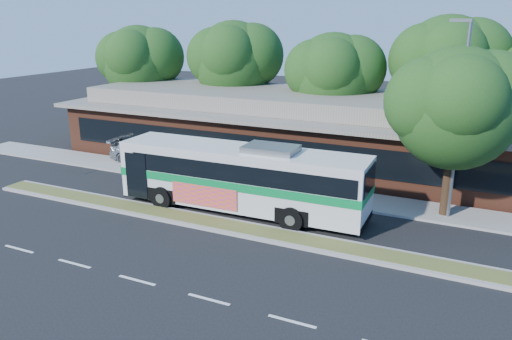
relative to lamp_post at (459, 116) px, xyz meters
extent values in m
plane|color=black|center=(-9.56, -6.00, -4.90)|extent=(120.00, 120.00, 0.00)
cube|color=#495022|center=(-9.56, -5.40, -4.83)|extent=(26.00, 1.10, 0.15)
cube|color=gray|center=(-9.56, 0.40, -4.84)|extent=(44.00, 2.60, 0.12)
cube|color=black|center=(-27.56, 4.00, -4.90)|extent=(14.00, 12.00, 0.01)
cube|color=brown|center=(-9.56, 7.00, -3.30)|extent=(32.00, 10.00, 3.20)
cube|color=slate|center=(-9.56, 7.00, -1.58)|extent=(33.20, 11.20, 0.24)
cube|color=slate|center=(-9.56, 7.00, -0.95)|extent=(30.00, 8.00, 1.00)
cube|color=black|center=(-9.56, 1.97, -3.20)|extent=(30.00, 0.06, 1.60)
cylinder|color=slate|center=(0.04, 0.00, -0.40)|extent=(0.16, 0.16, 9.00)
cube|color=slate|center=(-0.36, 0.00, 4.10)|extent=(0.90, 0.18, 0.14)
cylinder|color=black|center=(-24.56, 9.00, -2.91)|extent=(0.44, 0.44, 3.99)
sphere|color=#1A3812|center=(-24.56, 9.00, 0.83)|extent=(5.80, 5.80, 5.80)
sphere|color=#1A3812|center=(-23.26, 9.43, 1.29)|extent=(4.52, 4.52, 4.52)
cylinder|color=black|center=(-16.56, 10.00, -2.80)|extent=(0.44, 0.44, 4.20)
sphere|color=#1A3812|center=(-16.56, 10.00, 1.10)|extent=(6.00, 6.00, 6.00)
sphere|color=#1A3812|center=(-15.21, 10.45, 1.58)|extent=(4.68, 4.68, 4.68)
cylinder|color=black|center=(-8.56, 9.00, -3.01)|extent=(0.44, 0.44, 3.78)
sphere|color=#1A3812|center=(-8.56, 9.00, 0.56)|extent=(5.60, 5.60, 5.60)
sphere|color=#1A3812|center=(-7.30, 9.42, 1.00)|extent=(4.37, 4.37, 4.37)
cylinder|color=black|center=(-1.56, 10.00, -2.70)|extent=(0.44, 0.44, 4.41)
sphere|color=#1A3812|center=(-1.56, 10.00, 1.37)|extent=(6.20, 6.20, 6.20)
sphere|color=#1A3812|center=(-0.17, 10.46, 1.86)|extent=(4.84, 4.84, 4.84)
cube|color=silver|center=(-9.22, -3.30, -3.15)|extent=(12.29, 2.85, 2.82)
cube|color=black|center=(-8.92, -3.29, -2.59)|extent=(11.31, 2.88, 0.84)
cube|color=silver|center=(-9.22, -3.30, -1.86)|extent=(12.31, 2.87, 0.27)
cube|color=#057635|center=(-9.22, -3.30, -3.23)|extent=(12.36, 2.91, 0.39)
cube|color=black|center=(-15.36, -3.42, -2.81)|extent=(0.11, 2.29, 1.75)
cube|color=black|center=(-3.08, -3.17, -2.48)|extent=(0.10, 2.13, 1.13)
cube|color=#CB3B62|center=(-10.52, -4.66, -3.88)|extent=(3.47, 0.12, 1.02)
cube|color=slate|center=(-7.69, -3.27, -1.60)|extent=(2.48, 1.68, 0.31)
cylinder|color=black|center=(-12.97, -4.65, -4.34)|extent=(1.13, 0.39, 1.12)
cylinder|color=black|center=(-13.02, -2.09, -4.34)|extent=(1.13, 0.39, 1.12)
cylinder|color=black|center=(-6.14, -4.51, -4.34)|extent=(1.13, 0.39, 1.12)
cylinder|color=black|center=(-6.19, -1.95, -4.34)|extent=(1.13, 0.39, 1.12)
imported|color=#A9ADB0|center=(-18.56, 1.80, -4.14)|extent=(5.45, 2.73, 1.52)
cylinder|color=black|center=(-0.16, 0.20, -3.14)|extent=(0.44, 0.44, 3.53)
sphere|color=#1A3812|center=(-0.16, 0.20, 0.29)|extent=(5.55, 5.55, 5.55)
sphere|color=#1A3812|center=(1.08, 0.62, 0.74)|extent=(4.33, 4.33, 4.33)
camera|label=1|loc=(1.18, -23.70, 4.14)|focal=35.00mm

